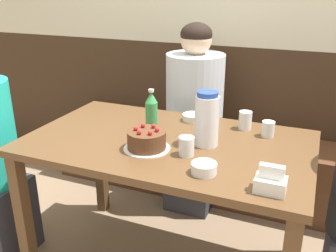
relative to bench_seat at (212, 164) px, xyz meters
name	(u,v)px	position (x,y,z in m)	size (l,w,h in m)	color
back_wall	(228,14)	(0.00, 0.22, 1.02)	(4.80, 0.04, 2.50)	#3D2819
bench_seat	(212,164)	(0.00, 0.00, 0.00)	(2.38, 0.38, 0.46)	#56331E
dining_table	(168,159)	(0.00, -0.83, 0.42)	(1.34, 0.80, 0.75)	brown
birthday_cake	(147,140)	(-0.05, -0.96, 0.56)	(0.21, 0.21, 0.11)	white
water_pitcher	(207,119)	(0.18, -0.81, 0.64)	(0.11, 0.11, 0.25)	white
soju_bottle	(151,110)	(-0.13, -0.72, 0.62)	(0.06, 0.06, 0.21)	#388E4C
napkin_holder	(271,182)	(0.52, -1.13, 0.56)	(0.11, 0.08, 0.11)	white
bowl_soup_white	(193,117)	(0.02, -0.53, 0.54)	(0.11, 0.11, 0.04)	white
bowl_rice_small	(204,168)	(0.26, -1.08, 0.54)	(0.10, 0.10, 0.04)	white
glass_water_tall	(268,129)	(0.43, -0.60, 0.56)	(0.06, 0.06, 0.08)	silver
glass_tumbler_short	(245,120)	(0.31, -0.55, 0.57)	(0.07, 0.07, 0.09)	silver
glass_shot_small	(186,146)	(0.14, -0.95, 0.56)	(0.07, 0.07, 0.08)	silver
person_teal_shirt	(194,122)	(-0.09, -0.17, 0.38)	(0.36, 0.36, 1.23)	#33333D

